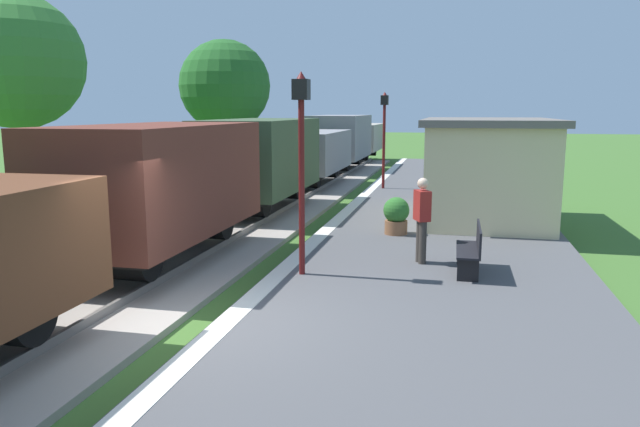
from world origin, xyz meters
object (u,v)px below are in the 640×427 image
Objects in this scene: station_hut at (486,168)px; tree_field_left at (225,86)px; lamp_post_far at (384,122)px; tree_field_distant at (230,95)px; bench_down_platform at (465,182)px; person_waiting at (422,217)px; lamp_post_near at (301,137)px; potted_planter at (396,215)px; bench_near_hut at (472,248)px; tree_trackside_far at (16,61)px; freight_train at (288,158)px.

tree_field_left is (-10.88, 7.83, 2.65)m from station_hut.
tree_field_distant reaches higher than lamp_post_far.
person_waiting reaches higher than bench_down_platform.
potted_planter is at bearing 71.49° from lamp_post_near.
tree_field_left reaches higher than bench_near_hut.
tree_field_distant reaches higher than bench_near_hut.
tree_trackside_far reaches higher than tree_field_left.
bench_down_platform is (0.00, 10.69, 0.00)m from bench_near_hut.
bench_down_platform is 0.88× the size of person_waiting.
freight_train is at bearing -83.69° from person_waiting.
tree_field_left is (-4.08, 4.29, 2.75)m from freight_train.
freight_train is 6.53m from tree_field_left.
lamp_post_far is (-3.57, 5.70, 1.15)m from station_hut.
station_hut is at bearing -45.84° from tree_field_distant.
potted_planter is 0.15× the size of tree_field_left.
person_waiting is 16.69m from tree_field_left.
lamp_post_far reaches higher than bench_near_hut.
potted_planter is 13.08m from tree_trackside_far.
potted_planter is (-2.22, -2.89, -0.93)m from station_hut.
lamp_post_far reaches higher than freight_train.
potted_planter is at bearing -98.20° from person_waiting.
tree_trackside_far is (-7.67, -4.24, 3.21)m from freight_train.
freight_train reaches higher than bench_down_platform.
bench_down_platform is 0.22× the size of tree_trackside_far.
tree_field_left is (-7.30, 14.75, 1.50)m from lamp_post_near.
tree_trackside_far reaches higher than bench_down_platform.
tree_field_left is at bearing -78.95° from person_waiting.
lamp_post_near is at bearing -29.76° from tree_trackside_far.
lamp_post_far is at bearing 30.44° from tree_trackside_far.
lamp_post_near is 12.70m from tree_trackside_far.
person_waiting is (-1.46, -5.59, -0.47)m from station_hut.
bench_near_hut is 17.78m from tree_field_left.
person_waiting is 0.27× the size of tree_field_left.
tree_field_left reaches higher than bench_down_platform.
lamp_post_far is 0.59× the size of tree_field_left.
lamp_post_far is at bearing 33.86° from freight_train.
freight_train is 22.92× the size of person_waiting.
station_hut is 0.84× the size of tree_trackside_far.
potted_planter is 8.94m from lamp_post_far.
potted_planter is 0.25× the size of lamp_post_near.
person_waiting is 0.46× the size of lamp_post_far.
tree_field_distant is (1.76, 13.78, -0.74)m from tree_trackside_far.
lamp_post_far is (0.00, 12.63, 0.00)m from lamp_post_near.
tree_trackside_far is at bearing -159.47° from bench_down_platform.
station_hut is at bearing 2.76° from tree_trackside_far.
freight_train is at bearing 123.06° from bench_near_hut.
bench_down_platform is 15.46m from tree_trackside_far.
freight_train is at bearing 125.43° from potted_planter.
station_hut is 1.06× the size of tree_field_distant.
bench_down_platform is 12.05m from lamp_post_near.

